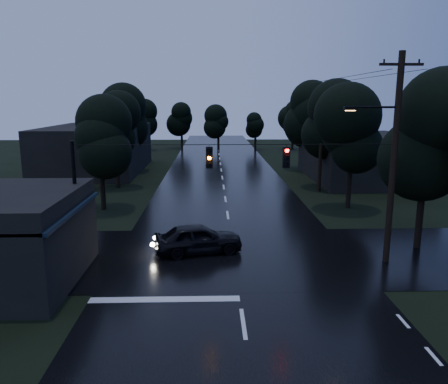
{
  "coord_description": "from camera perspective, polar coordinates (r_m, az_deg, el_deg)",
  "views": [
    {
      "loc": [
        -1.1,
        -9.2,
        7.8
      ],
      "look_at": [
        -0.4,
        15.19,
        2.67
      ],
      "focal_mm": 35.0,
      "sensor_mm": 36.0,
      "label": 1
    }
  ],
  "objects": [
    {
      "name": "utility_pole_far",
      "position": [
        38.57,
        12.53,
        5.75
      ],
      "size": [
        2.0,
        0.3,
        7.5
      ],
      "color": "black",
      "rests_on": "ground"
    },
    {
      "name": "tree_left_b",
      "position": [
        40.17,
        -14.02,
        8.41
      ],
      "size": [
        4.2,
        4.2,
        8.85
      ],
      "color": "black",
      "rests_on": "ground"
    },
    {
      "name": "anchor_pole_left",
      "position": [
        21.73,
        -18.75,
        -1.54
      ],
      "size": [
        0.18,
        0.18,
        6.0
      ],
      "primitive_type": "cylinder",
      "color": "black",
      "rests_on": "ground"
    },
    {
      "name": "building_far_left",
      "position": [
        51.14,
        -16.33,
        5.44
      ],
      "size": [
        10.0,
        16.0,
        5.0
      ],
      "primitive_type": "cube",
      "color": "black",
      "rests_on": "ground"
    },
    {
      "name": "main_road",
      "position": [
        39.98,
        -0.04,
        0.62
      ],
      "size": [
        12.0,
        120.0,
        0.02
      ],
      "primitive_type": "cube",
      "color": "black",
      "rests_on": "ground"
    },
    {
      "name": "cross_street",
      "position": [
        22.61,
        1.25,
        -8.31
      ],
      "size": [
        60.0,
        9.0,
        0.02
      ],
      "primitive_type": "cube",
      "color": "black",
      "rests_on": "ground"
    },
    {
      "name": "tree_corner_near",
      "position": [
        24.88,
        25.02,
        6.6
      ],
      "size": [
        4.48,
        4.48,
        9.44
      ],
      "color": "black",
      "rests_on": "ground"
    },
    {
      "name": "tree_right_b",
      "position": [
        40.67,
        13.78,
        8.99
      ],
      "size": [
        4.48,
        4.48,
        9.44
      ],
      "color": "black",
      "rests_on": "ground"
    },
    {
      "name": "tree_left_c",
      "position": [
        50.07,
        -12.29,
        9.53
      ],
      "size": [
        4.48,
        4.48,
        9.44
      ],
      "color": "black",
      "rests_on": "ground"
    },
    {
      "name": "span_signals",
      "position": [
        20.42,
        3.02,
        4.66
      ],
      "size": [
        15.0,
        0.37,
        1.12
      ],
      "color": "black",
      "rests_on": "ground"
    },
    {
      "name": "tree_right_a",
      "position": [
        32.86,
        16.4,
        7.58
      ],
      "size": [
        4.2,
        4.2,
        8.85
      ],
      "color": "black",
      "rests_on": "ground"
    },
    {
      "name": "tree_right_c",
      "position": [
        50.5,
        11.46,
        10.01
      ],
      "size": [
        4.76,
        4.76,
        10.03
      ],
      "color": "black",
      "rests_on": "ground"
    },
    {
      "name": "car",
      "position": [
        22.83,
        -3.38,
        -6.08
      ],
      "size": [
        4.85,
        2.81,
        1.55
      ],
      "primitive_type": "imported",
      "rotation": [
        0.0,
        0.0,
        1.8
      ],
      "color": "black",
      "rests_on": "ground"
    },
    {
      "name": "tree_left_a",
      "position": [
        32.28,
        -15.93,
        6.87
      ],
      "size": [
        3.92,
        3.92,
        8.26
      ],
      "color": "black",
      "rests_on": "ground"
    },
    {
      "name": "building_far_right",
      "position": [
        46.1,
        17.54,
        4.34
      ],
      "size": [
        10.0,
        14.0,
        4.4
      ],
      "primitive_type": "cube",
      "color": "black",
      "rests_on": "ground"
    },
    {
      "name": "utility_pole_main",
      "position": [
        22.06,
        21.11,
        4.46
      ],
      "size": [
        3.5,
        0.3,
        10.0
      ],
      "color": "black",
      "rests_on": "ground"
    }
  ]
}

